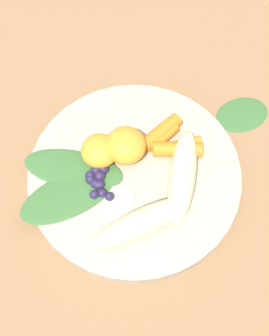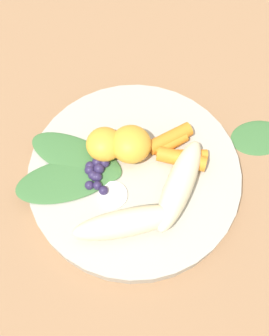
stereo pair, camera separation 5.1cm
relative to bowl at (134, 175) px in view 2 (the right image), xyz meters
name	(u,v)px [view 2 (the right image)]	position (x,y,z in m)	size (l,w,h in m)	color
ground_plane	(134,179)	(0.00, 0.00, -0.01)	(2.40, 2.40, 0.00)	#99704C
bowl	(134,175)	(0.00, 0.00, 0.00)	(0.28, 0.28, 0.02)	#B2AD9E
banana_peeled_left	(179,185)	(0.00, 0.06, 0.03)	(0.13, 0.03, 0.03)	beige
banana_peeled_right	(127,223)	(0.07, 0.02, 0.03)	(0.13, 0.03, 0.03)	beige
orange_segment_near	(104,144)	(-0.01, -0.05, 0.03)	(0.05, 0.05, 0.04)	#F4A833
orange_segment_far	(131,144)	(-0.02, -0.02, 0.03)	(0.05, 0.05, 0.04)	#F4A833
carrot_front	(182,159)	(-0.04, 0.05, 0.02)	(0.02, 0.02, 0.06)	orange
carrot_mid_left	(186,155)	(-0.05, 0.05, 0.02)	(0.01, 0.01, 0.06)	orange
carrot_mid_right	(171,144)	(-0.05, 0.03, 0.02)	(0.01, 0.01, 0.05)	orange
carrot_rear	(170,138)	(-0.06, 0.02, 0.02)	(0.02, 0.02, 0.06)	orange
blueberry_pile	(96,173)	(0.03, -0.04, 0.02)	(0.05, 0.04, 0.01)	#2D234C
coconut_shred_patch	(113,195)	(0.04, -0.01, 0.01)	(0.04, 0.04, 0.00)	white
kale_leaf_left	(76,156)	(0.01, -0.08, 0.01)	(0.13, 0.05, 0.01)	#3D7038
kale_leaf_right	(66,180)	(0.05, -0.07, 0.01)	(0.13, 0.06, 0.01)	#3D7038
kale_leaf_stray	(259,137)	(-0.13, 0.13, -0.01)	(0.08, 0.06, 0.01)	#3D7038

